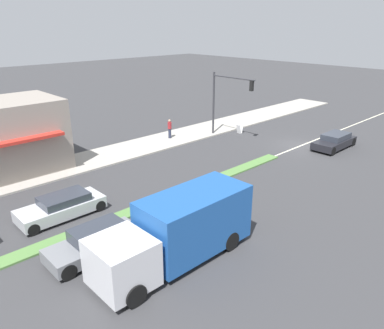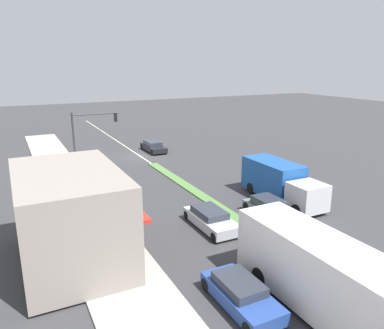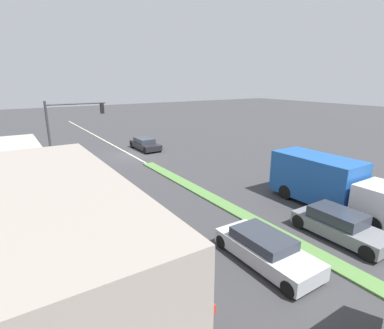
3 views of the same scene
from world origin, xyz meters
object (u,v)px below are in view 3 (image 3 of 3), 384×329
delivery_truck (329,183)px  sedan_silver (266,249)px  sedan_dark (145,144)px  suv_grey (340,225)px  pedestrian (37,180)px  warning_aframe_sign (68,161)px  traffic_signal_main (68,124)px

delivery_truck → sedan_silver: (7.20, 2.02, -0.88)m
sedan_silver → sedan_dark: bearing=-101.5°
delivery_truck → sedan_dark: 19.89m
delivery_truck → suv_grey: delivery_truck is taller
pedestrian → delivery_truck: delivery_truck is taller
warning_aframe_sign → traffic_signal_main: bearing=87.9°
warning_aframe_sign → delivery_truck: (-11.05, 17.42, 1.04)m
delivery_truck → warning_aframe_sign: bearing=-57.6°
sedan_dark → sedan_silver: (4.40, 21.69, -0.01)m
traffic_signal_main → suv_grey: 19.96m
delivery_truck → suv_grey: (2.80, 2.48, -0.82)m
pedestrian → warning_aframe_sign: size_ratio=2.01×
delivery_truck → sedan_dark: size_ratio=1.69×
warning_aframe_sign → suv_grey: suv_grey is taller
delivery_truck → sedan_silver: size_ratio=1.67×
warning_aframe_sign → suv_grey: bearing=112.5°
traffic_signal_main → sedan_silver: size_ratio=1.25×
suv_grey → delivery_truck: bearing=-138.4°
sedan_silver → warning_aframe_sign: bearing=-78.8°
delivery_truck → sedan_dark: (2.80, -19.68, -0.87)m
pedestrian → sedan_dark: 14.02m
suv_grey → sedan_dark: (-0.00, -22.16, -0.04)m
pedestrian → warning_aframe_sign: bearing=-116.9°
suv_grey → sedan_silver: (4.40, -0.46, -0.05)m
traffic_signal_main → sedan_silver: 18.12m
sedan_dark → sedan_silver: bearing=78.5°
suv_grey → traffic_signal_main: bearing=-65.0°
pedestrian → sedan_dark: pedestrian is taller
delivery_truck → sedan_dark: delivery_truck is taller
suv_grey → sedan_silver: suv_grey is taller
suv_grey → sedan_dark: size_ratio=0.97×
delivery_truck → sedan_silver: bearing=15.7°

